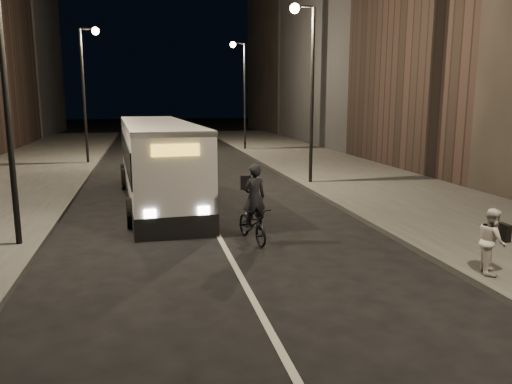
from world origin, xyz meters
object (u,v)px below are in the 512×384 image
streetlight_left_near (13,50)px  cyclist_on_bicycle (253,216)px  car_mid (150,142)px  streetlight_right_far (241,81)px  streetlight_left_far (87,77)px  city_bus (158,158)px  streetlight_right_mid (307,70)px  pedestrian_woman (492,241)px  car_far (180,139)px  car_near (190,149)px

streetlight_left_near → cyclist_on_bicycle: size_ratio=3.51×
cyclist_on_bicycle → car_mid: cyclist_on_bicycle is taller
streetlight_right_far → streetlight_left_far: bearing=-150.6°
city_bus → car_mid: city_bus is taller
streetlight_right_mid → pedestrian_woman: size_ratio=5.33×
streetlight_right_far → streetlight_left_far: same height
city_bus → streetlight_left_far: bearing=103.5°
streetlight_left_far → pedestrian_woman: (10.93, -22.89, -4.44)m
streetlight_right_mid → car_mid: size_ratio=2.18×
streetlight_right_far → city_bus: size_ratio=0.68×
streetlight_left_near → city_bus: (3.73, 5.90, -3.62)m
city_bus → pedestrian_woman: 12.99m
pedestrian_woman → car_far: bearing=30.4°
car_mid → car_far: bearing=-140.0°
streetlight_left_near → pedestrian_woman: size_ratio=5.33×
car_mid → car_far: 3.05m
car_near → car_far: size_ratio=0.92×
streetlight_right_mid → streetlight_left_near: size_ratio=1.00×
streetlight_left_far → pedestrian_woman: size_ratio=5.33×
streetlight_left_far → car_mid: streetlight_left_far is taller
streetlight_left_near → streetlight_left_far: bearing=90.0°
car_far → city_bus: bearing=-91.6°
pedestrian_woman → car_near: pedestrian_woman is taller
car_mid → streetlight_right_mid: bearing=115.7°
city_bus → pedestrian_woman: (7.20, -10.79, -0.81)m
streetlight_right_mid → city_bus: size_ratio=0.68×
cyclist_on_bicycle → car_mid: (-2.58, 26.80, -0.16)m
pedestrian_woman → car_far: pedestrian_woman is taller
car_near → car_far: bearing=89.2°
streetlight_right_far → streetlight_left_far: size_ratio=1.00×
streetlight_left_near → car_mid: bearing=82.0°
cyclist_on_bicycle → streetlight_right_far: bearing=70.4°
streetlight_left_far → city_bus: streetlight_left_far is taller
streetlight_right_mid → city_bus: bearing=-163.1°
streetlight_right_far → pedestrian_woman: (0.27, -28.89, -4.44)m
streetlight_right_mid → car_near: size_ratio=1.89×
car_near → car_mid: size_ratio=1.15×
streetlight_left_near → car_far: (6.13, 27.84, -4.68)m
streetlight_left_far → city_bus: (3.73, -12.10, -3.62)m
car_mid → city_bus: bearing=94.7°
cyclist_on_bicycle → car_near: size_ratio=0.54×
streetlight_left_far → cyclist_on_bicycle: (6.23, -18.73, -4.59)m
streetlight_left_near → car_mid: size_ratio=2.18×
city_bus → streetlight_right_far: bearing=65.5°
streetlight_right_far → car_near: size_ratio=1.89×
streetlight_left_far → cyclist_on_bicycle: bearing=-71.6°
car_near → car_mid: bearing=109.2°
streetlight_right_far → car_near: bearing=-132.9°
car_near → car_far: 8.62m
streetlight_right_far → car_far: 7.57m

